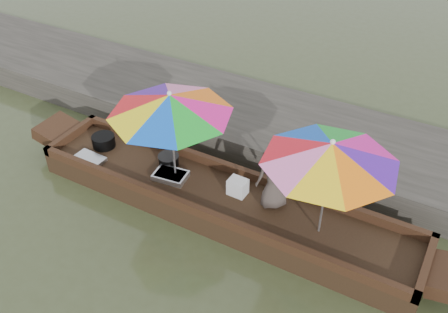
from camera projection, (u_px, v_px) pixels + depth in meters
The scene contains 11 objects.
water at pixel (221, 211), 7.80m from camera, with size 80.00×80.00×0.00m, color #3A4124.
dock at pixel (280, 130), 9.18m from camera, with size 22.00×2.20×0.50m, color #2D2B26.
boat_hull at pixel (221, 203), 7.70m from camera, with size 6.14×1.20×0.35m, color black.
cooking_pot at pixel (104, 141), 8.54m from camera, with size 0.39×0.39×0.20m, color black.
tray_crayfish at pixel (171, 176), 7.88m from camera, with size 0.52×0.36×0.09m, color silver.
tray_scallop at pixel (88, 160), 8.24m from camera, with size 0.52×0.36×0.06m, color silver.
charcoal_grill at pixel (169, 160), 8.15m from camera, with size 0.33×0.33×0.15m, color black.
supply_bag at pixel (238, 187), 7.53m from camera, with size 0.28×0.22×0.26m, color silver.
vendor at pixel (275, 176), 7.09m from camera, with size 0.53×0.35×1.09m, color #413732.
umbrella_bow at pixel (173, 137), 7.45m from camera, with size 1.85×1.85×1.55m, color #E51483, non-canonical shape.
umbrella_stern at pixel (325, 188), 6.51m from camera, with size 1.79×1.79×1.55m, color #4C14A5, non-canonical shape.
Camera 1 is at (2.86, -4.96, 5.36)m, focal length 40.00 mm.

